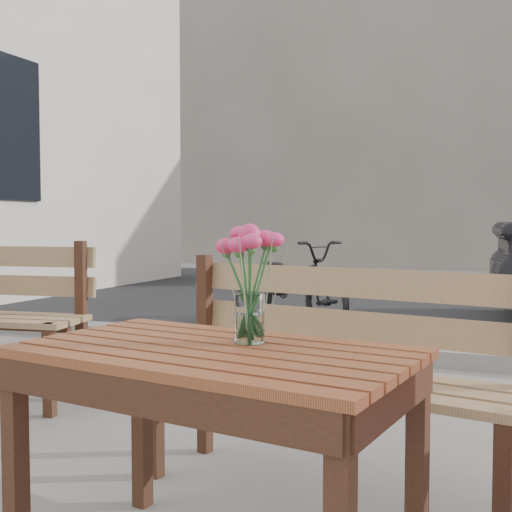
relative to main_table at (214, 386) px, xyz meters
The scene contains 6 objects.
street 5.20m from the main_table, 91.13° to the left, with size 30.00×8.12×0.12m.
backdrop_buildings 14.82m from the main_table, 89.73° to the left, with size 15.50×4.00×8.00m.
main_table is the anchor object (origin of this frame).
main_bench 0.74m from the main_table, 78.27° to the left, with size 1.50×0.68×0.90m.
main_vase 0.35m from the main_table, 56.14° to the left, with size 0.19×0.19×0.34m.
bicycle 4.60m from the main_table, 106.48° to the left, with size 0.56×1.62×0.85m, color black.
Camera 1 is at (0.88, -1.71, 1.02)m, focal length 45.00 mm.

